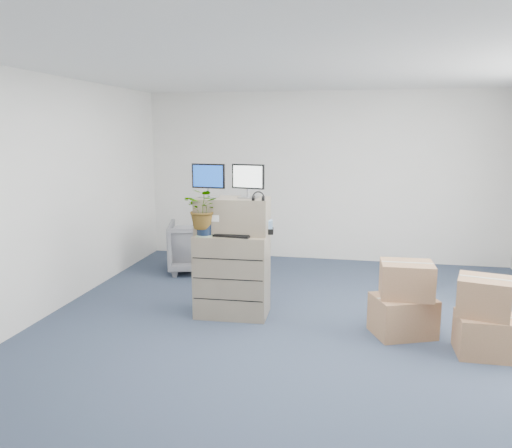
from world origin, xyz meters
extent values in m
plane|color=#29334A|center=(0.00, 0.00, 0.00)|extent=(7.00, 7.00, 0.00)
cube|color=silver|center=(0.00, 3.51, 1.40)|extent=(6.00, 0.02, 2.80)
cube|color=#86745C|center=(-0.86, 0.63, 0.49)|extent=(0.85, 0.54, 0.98)
cube|color=#86745C|center=(-0.86, 0.68, 1.18)|extent=(0.85, 0.44, 0.42)
cube|color=#99999E|center=(-1.13, 0.64, 1.40)|extent=(0.22, 0.17, 0.01)
cylinder|color=#99999E|center=(-1.13, 0.64, 1.46)|extent=(0.03, 0.03, 0.09)
cube|color=black|center=(-1.13, 0.64, 1.64)|extent=(0.40, 0.06, 0.28)
cube|color=navy|center=(-1.13, 0.63, 1.64)|extent=(0.36, 0.04, 0.24)
cube|color=#99999E|center=(-0.68, 0.69, 1.40)|extent=(0.23, 0.19, 0.01)
cylinder|color=#99999E|center=(-0.68, 0.69, 1.45)|extent=(0.03, 0.03, 0.09)
cube|color=black|center=(-0.68, 0.69, 1.64)|extent=(0.39, 0.11, 0.28)
cube|color=white|center=(-0.68, 0.67, 1.64)|extent=(0.35, 0.08, 0.24)
torus|color=black|center=(-0.52, 0.51, 1.43)|extent=(0.14, 0.02, 0.14)
cube|color=black|center=(-0.83, 0.52, 0.99)|extent=(0.47, 0.25, 0.02)
ellipsoid|color=silver|center=(-0.55, 0.56, 0.99)|extent=(0.10, 0.07, 0.03)
cylinder|color=#969A9F|center=(-0.77, 0.65, 1.08)|extent=(0.06, 0.06, 0.21)
cube|color=silver|center=(-0.86, 0.64, 0.99)|extent=(0.06, 0.05, 0.02)
cube|color=black|center=(-0.86, 0.64, 1.06)|extent=(0.06, 0.04, 0.12)
cube|color=black|center=(-0.50, 0.74, 1.01)|extent=(0.22, 0.18, 0.06)
cube|color=#4287E1|center=(-0.53, 0.75, 1.08)|extent=(0.27, 0.17, 0.09)
cylinder|color=#8BA887|center=(-1.14, 0.47, 0.98)|extent=(0.20, 0.20, 0.01)
cylinder|color=#111C33|center=(-1.14, 0.47, 1.06)|extent=(0.17, 0.17, 0.13)
imported|color=#2A5F1B|center=(-1.14, 0.47, 1.24)|extent=(0.53, 0.56, 0.36)
imported|color=slate|center=(-1.86, 2.37, 0.43)|extent=(1.02, 0.98, 0.86)
cube|color=#976E48|center=(1.07, 0.40, 0.21)|extent=(0.74, 0.66, 0.42)
cube|color=#976E48|center=(1.82, 0.05, 0.20)|extent=(0.54, 0.44, 0.39)
cube|color=#976E48|center=(1.09, 0.41, 0.61)|extent=(0.54, 0.44, 0.37)
cube|color=#976E48|center=(1.78, 0.09, 0.58)|extent=(0.56, 0.52, 0.37)
camera|label=1|loc=(0.52, -4.86, 2.15)|focal=35.00mm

